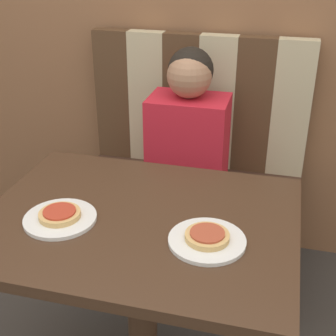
{
  "coord_description": "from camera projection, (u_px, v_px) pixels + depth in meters",
  "views": [
    {
      "loc": [
        0.38,
        -1.13,
        1.49
      ],
      "look_at": [
        0.0,
        0.35,
        0.72
      ],
      "focal_mm": 50.0,
      "sensor_mm": 36.0,
      "label": 1
    }
  ],
  "objects": [
    {
      "name": "plate_right",
      "position": [
        207.0,
        241.0,
        1.29
      ],
      "size": [
        0.22,
        0.22,
        0.01
      ],
      "color": "white",
      "rests_on": "dining_table"
    },
    {
      "name": "dining_table",
      "position": [
        140.0,
        243.0,
        1.45
      ],
      "size": [
        0.95,
        0.73,
        0.72
      ],
      "color": "#422B1C",
      "rests_on": "ground_plane"
    },
    {
      "name": "plate_left",
      "position": [
        60.0,
        219.0,
        1.39
      ],
      "size": [
        0.22,
        0.22,
        0.01
      ],
      "color": "white",
      "rests_on": "dining_table"
    },
    {
      "name": "pizza_right",
      "position": [
        207.0,
        236.0,
        1.28
      ],
      "size": [
        0.12,
        0.12,
        0.02
      ],
      "color": "tan",
      "rests_on": "plate_right"
    },
    {
      "name": "booth_seat",
      "position": [
        186.0,
        226.0,
        2.23
      ],
      "size": [
        1.01,
        0.53,
        0.46
      ],
      "color": "#382319",
      "rests_on": "ground_plane"
    },
    {
      "name": "booth_backrest",
      "position": [
        199.0,
        102.0,
        2.18
      ],
      "size": [
        1.01,
        0.07,
        0.63
      ],
      "color": "#4C331E",
      "rests_on": "booth_seat"
    },
    {
      "name": "pizza_left",
      "position": [
        60.0,
        214.0,
        1.38
      ],
      "size": [
        0.12,
        0.12,
        0.02
      ],
      "color": "tan",
      "rests_on": "plate_left"
    },
    {
      "name": "person",
      "position": [
        189.0,
        123.0,
        2.0
      ],
      "size": [
        0.34,
        0.23,
        0.61
      ],
      "color": "red",
      "rests_on": "booth_seat"
    }
  ]
}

